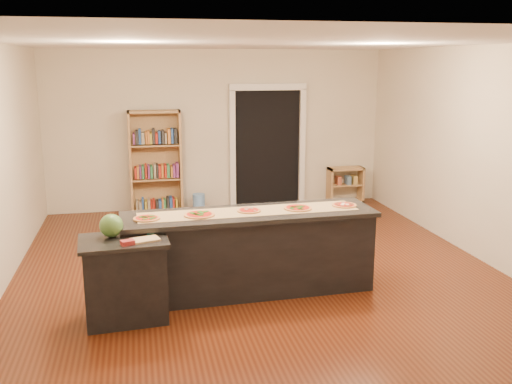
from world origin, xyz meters
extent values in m
cube|color=beige|center=(0.00, 0.00, 1.40)|extent=(6.00, 7.00, 2.80)
cube|color=#4E200D|center=(0.00, 0.00, 0.00)|extent=(6.00, 7.00, 0.01)
cube|color=white|center=(0.00, 0.00, 2.80)|extent=(6.00, 7.00, 0.01)
cube|color=black|center=(0.90, 3.48, 1.05)|extent=(1.20, 0.02, 2.10)
cube|color=silver|center=(0.25, 3.44, 1.05)|extent=(0.10, 0.08, 2.10)
cube|color=silver|center=(1.55, 3.44, 1.05)|extent=(0.10, 0.08, 2.10)
cube|color=silver|center=(0.90, 3.44, 2.15)|extent=(1.40, 0.08, 0.12)
cube|color=black|center=(-0.23, -0.52, 0.45)|extent=(2.77, 0.69, 0.89)
cube|color=black|center=(-0.23, -0.52, 0.92)|extent=(2.85, 0.77, 0.05)
cube|color=black|center=(-1.61, -0.98, 0.41)|extent=(0.79, 0.56, 0.82)
cube|color=black|center=(-1.61, -0.98, 0.84)|extent=(0.87, 0.63, 0.04)
cube|color=tan|center=(-1.12, 3.29, 0.89)|extent=(0.89, 0.32, 1.78)
cube|color=tan|center=(2.37, 3.31, 0.33)|extent=(0.66, 0.28, 0.66)
cylinder|color=#6399DD|center=(-0.40, 3.19, 0.16)|extent=(0.21, 0.21, 0.31)
cube|color=tan|center=(-0.23, -0.49, 0.94)|extent=(2.49, 0.52, 0.00)
sphere|color=#144214|center=(-1.72, -0.88, 0.98)|extent=(0.24, 0.24, 0.24)
cube|color=tan|center=(-1.39, -1.07, 0.87)|extent=(0.31, 0.25, 0.02)
cube|color=maroon|center=(-1.56, -1.18, 0.88)|extent=(0.15, 0.12, 0.04)
cylinder|color=#195966|center=(-1.34, -0.84, 0.88)|extent=(0.14, 0.14, 0.05)
cylinder|color=#B27944|center=(-1.36, -0.59, 0.95)|extent=(0.29, 0.29, 0.02)
cylinder|color=#A5190C|center=(-1.36, -0.59, 0.96)|extent=(0.24, 0.24, 0.00)
cylinder|color=#B27944|center=(-0.79, -0.56, 0.95)|extent=(0.33, 0.33, 0.02)
cylinder|color=#A5190C|center=(-0.79, -0.56, 0.96)|extent=(0.27, 0.27, 0.00)
cylinder|color=#B27944|center=(-0.23, -0.49, 0.95)|extent=(0.26, 0.26, 0.02)
cylinder|color=#A5190C|center=(-0.23, -0.49, 0.96)|extent=(0.21, 0.21, 0.00)
cylinder|color=#B27944|center=(0.34, -0.50, 0.95)|extent=(0.31, 0.31, 0.02)
cylinder|color=#A5190C|center=(0.34, -0.50, 0.96)|extent=(0.25, 0.25, 0.00)
cylinder|color=#B27944|center=(0.91, -0.48, 0.95)|extent=(0.30, 0.30, 0.02)
cylinder|color=#A5190C|center=(0.91, -0.48, 0.96)|extent=(0.25, 0.25, 0.00)
camera|label=1|loc=(-1.42, -6.57, 2.58)|focal=40.00mm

